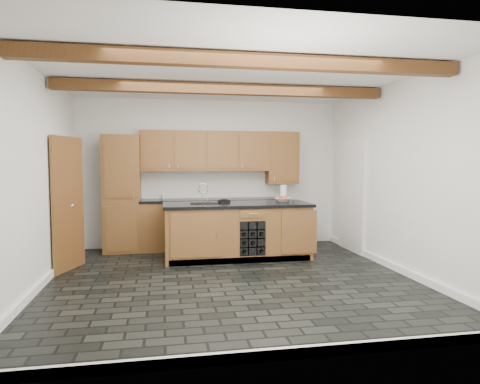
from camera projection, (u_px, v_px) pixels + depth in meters
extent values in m
plane|color=black|center=(232.00, 279.00, 5.94)|extent=(5.00, 5.00, 0.00)
plane|color=white|center=(211.00, 173.00, 8.29)|extent=(5.00, 0.00, 5.00)
plane|color=white|center=(36.00, 180.00, 5.39)|extent=(0.00, 5.00, 5.00)
plane|color=white|center=(399.00, 177.00, 6.28)|extent=(0.00, 5.00, 5.00)
plane|color=white|center=(231.00, 74.00, 5.74)|extent=(5.00, 5.00, 0.00)
cube|color=brown|center=(249.00, 61.00, 4.57)|extent=(4.90, 0.15, 0.15)
cube|color=brown|center=(225.00, 89.00, 6.34)|extent=(4.90, 0.15, 0.15)
cube|color=white|center=(41.00, 284.00, 5.49)|extent=(0.04, 5.00, 0.10)
cube|color=white|center=(395.00, 267.00, 6.37)|extent=(0.04, 5.00, 0.10)
cube|color=white|center=(280.00, 354.00, 3.50)|extent=(5.00, 0.04, 0.10)
cube|color=white|center=(63.00, 200.00, 6.70)|extent=(0.06, 0.94, 2.04)
cube|color=brown|center=(68.00, 204.00, 6.38)|extent=(0.31, 0.77, 2.00)
cube|color=white|center=(352.00, 195.00, 7.78)|extent=(0.06, 0.98, 2.04)
cube|color=black|center=(353.00, 196.00, 7.78)|extent=(0.02, 0.86, 1.96)
cube|color=brown|center=(122.00, 194.00, 7.73)|extent=(0.65, 0.60, 2.10)
cube|color=brown|center=(212.00, 225.00, 8.06)|extent=(2.60, 0.60, 0.88)
cube|color=black|center=(212.00, 200.00, 8.03)|extent=(2.64, 0.62, 0.05)
cube|color=white|center=(210.00, 184.00, 8.29)|extent=(2.60, 0.02, 0.52)
cube|color=brown|center=(205.00, 151.00, 8.07)|extent=(2.40, 0.35, 0.75)
cube|color=brown|center=(282.00, 158.00, 8.34)|extent=(0.60, 0.35, 1.00)
cube|color=brown|center=(237.00, 232.00, 7.23)|extent=(2.40, 0.90, 0.88)
cube|color=black|center=(237.00, 205.00, 7.20)|extent=(2.46, 0.96, 0.05)
cube|color=brown|center=(196.00, 235.00, 6.65)|extent=(0.80, 0.02, 0.70)
cube|color=brown|center=(299.00, 232.00, 6.95)|extent=(0.60, 0.02, 0.70)
cube|color=black|center=(251.00, 237.00, 6.96)|extent=(0.42, 0.30, 0.56)
cylinder|color=black|center=(260.00, 233.00, 6.95)|extent=(0.07, 0.26, 0.07)
cylinder|color=black|center=(243.00, 233.00, 6.90)|extent=(0.07, 0.26, 0.07)
cylinder|color=black|center=(251.00, 242.00, 6.93)|extent=(0.07, 0.26, 0.07)
cylinder|color=black|center=(243.00, 242.00, 6.91)|extent=(0.07, 0.26, 0.07)
cylinder|color=black|center=(251.00, 233.00, 6.92)|extent=(0.07, 0.26, 0.07)
cylinder|color=black|center=(260.00, 250.00, 6.97)|extent=(0.07, 0.26, 0.07)
cylinder|color=black|center=(243.00, 251.00, 6.92)|extent=(0.07, 0.26, 0.07)
cube|color=black|center=(204.00, 204.00, 7.10)|extent=(0.45, 0.40, 0.02)
cylinder|color=silver|center=(203.00, 197.00, 7.27)|extent=(0.02, 0.02, 0.20)
torus|color=silver|center=(203.00, 189.00, 7.26)|extent=(0.18, 0.02, 0.18)
cylinder|color=silver|center=(198.00, 200.00, 7.26)|extent=(0.02, 0.02, 0.08)
cylinder|color=silver|center=(208.00, 200.00, 7.29)|extent=(0.02, 0.02, 0.08)
cube|color=black|center=(224.00, 201.00, 7.27)|extent=(0.21, 0.15, 0.04)
cylinder|color=black|center=(224.00, 200.00, 7.27)|extent=(0.13, 0.13, 0.02)
imported|color=beige|center=(283.00, 200.00, 7.43)|extent=(0.34, 0.34, 0.07)
sphere|color=#B94418|center=(285.00, 198.00, 7.43)|extent=(0.07, 0.07, 0.07)
sphere|color=#F74916|center=(283.00, 198.00, 7.47)|extent=(0.07, 0.07, 0.07)
sphere|color=olive|center=(280.00, 198.00, 7.45)|extent=(0.07, 0.07, 0.07)
sphere|color=red|center=(281.00, 198.00, 7.39)|extent=(0.07, 0.07, 0.07)
sphere|color=orange|center=(284.00, 198.00, 7.38)|extent=(0.07, 0.07, 0.07)
cylinder|color=white|center=(283.00, 193.00, 7.68)|extent=(0.12, 0.12, 0.28)
imported|color=white|center=(164.00, 197.00, 7.97)|extent=(0.11, 0.11, 0.09)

